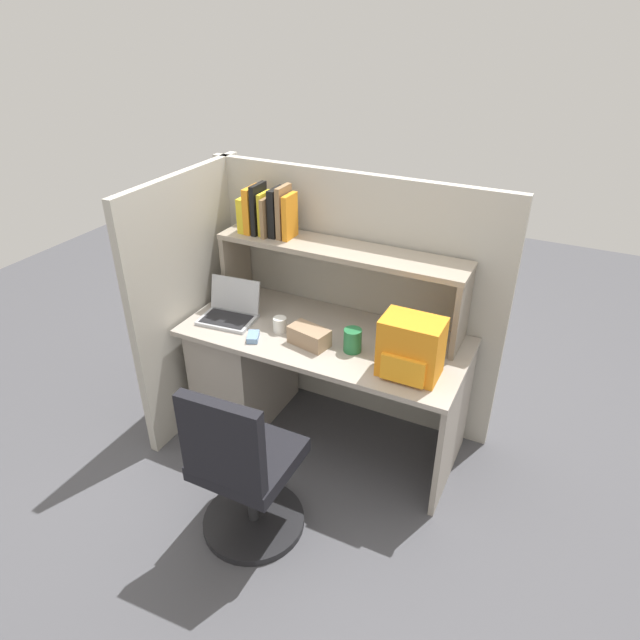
# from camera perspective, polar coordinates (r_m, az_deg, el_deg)

# --- Properties ---
(ground_plane) EXTENTS (8.00, 8.00, 0.00)m
(ground_plane) POSITION_cam_1_polar(r_m,az_deg,el_deg) (3.56, 0.36, -11.58)
(ground_plane) COLOR #4C4C51
(desk) EXTENTS (1.60, 0.70, 0.73)m
(desk) POSITION_cam_1_polar(r_m,az_deg,el_deg) (3.46, -5.43, -4.61)
(desk) COLOR #AAA093
(desk) RESTS_ON ground_plane
(cubicle_partition_rear) EXTENTS (1.84, 0.05, 1.55)m
(cubicle_partition_rear) POSITION_cam_1_polar(r_m,az_deg,el_deg) (3.41, 3.21, 2.14)
(cubicle_partition_rear) COLOR #B2ADA0
(cubicle_partition_rear) RESTS_ON ground_plane
(cubicle_partition_left) EXTENTS (0.05, 1.06, 1.55)m
(cubicle_partition_left) POSITION_cam_1_polar(r_m,az_deg,el_deg) (3.48, -12.66, 2.02)
(cubicle_partition_left) COLOR #B2ADA0
(cubicle_partition_left) RESTS_ON ground_plane
(overhead_hutch) EXTENTS (1.44, 0.28, 0.45)m
(overhead_hutch) POSITION_cam_1_polar(r_m,az_deg,el_deg) (3.12, 2.04, 5.75)
(overhead_hutch) COLOR gray
(overhead_hutch) RESTS_ON desk
(reference_books_on_shelf) EXTENTS (0.32, 0.18, 0.29)m
(reference_books_on_shelf) POSITION_cam_1_polar(r_m,az_deg,el_deg) (3.24, -5.40, 10.88)
(reference_books_on_shelf) COLOR yellow
(reference_books_on_shelf) RESTS_ON overhead_hutch
(laptop) EXTENTS (0.34, 0.29, 0.22)m
(laptop) POSITION_cam_1_polar(r_m,az_deg,el_deg) (3.31, -9.12, 0.98)
(laptop) COLOR #B7BABF
(laptop) RESTS_ON desk
(backpack) EXTENTS (0.30, 0.23, 0.31)m
(backpack) POSITION_cam_1_polar(r_m,az_deg,el_deg) (2.77, 9.22, -2.88)
(backpack) COLOR orange
(backpack) RESTS_ON desk
(computer_mouse) EXTENTS (0.10, 0.12, 0.03)m
(computer_mouse) POSITION_cam_1_polar(r_m,az_deg,el_deg) (3.10, -6.83, -1.71)
(computer_mouse) COLOR #7299C6
(computer_mouse) RESTS_ON desk
(paper_cup) EXTENTS (0.08, 0.08, 0.08)m
(paper_cup) POSITION_cam_1_polar(r_m,az_deg,el_deg) (3.15, -4.11, -0.47)
(paper_cup) COLOR white
(paper_cup) RESTS_ON desk
(tissue_box) EXTENTS (0.24, 0.16, 0.10)m
(tissue_box) POSITION_cam_1_polar(r_m,az_deg,el_deg) (3.02, -1.11, -1.67)
(tissue_box) COLOR #9E7F60
(tissue_box) RESTS_ON desk
(snack_canister) EXTENTS (0.10, 0.10, 0.13)m
(snack_canister) POSITION_cam_1_polar(r_m,az_deg,el_deg) (2.96, 3.34, -2.08)
(snack_canister) COLOR #26723F
(snack_canister) RESTS_ON desk
(office_chair) EXTENTS (0.52, 0.52, 0.93)m
(office_chair) POSITION_cam_1_polar(r_m,az_deg,el_deg) (2.78, -7.79, -15.37)
(office_chair) COLOR black
(office_chair) RESTS_ON ground_plane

